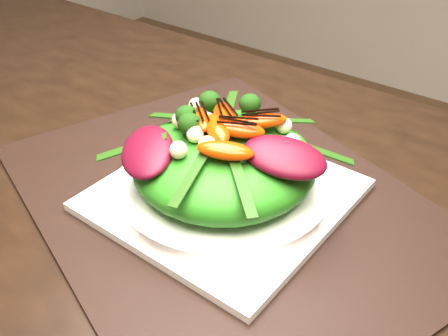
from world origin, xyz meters
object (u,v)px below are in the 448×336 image
Objects in this scene: plate_base at (224,195)px; lettuce_mound at (224,162)px; placemat at (224,199)px; orange_segment at (241,118)px; dining_table at (128,215)px; salad_bowl at (224,185)px.

lettuce_mound reaches higher than plate_base.
lettuce_mound is at bearing 0.00° from placemat.
orange_segment is (-0.00, 0.03, 0.04)m from lettuce_mound.
lettuce_mound is 3.50× the size of orange_segment.
dining_table is at bearing -141.95° from plate_base.
orange_segment is (-0.00, 0.03, 0.09)m from placemat.
placemat is 0.02m from salad_bowl.
salad_bowl is at bearing -90.00° from lettuce_mound.
placemat is 2.52× the size of lettuce_mound.
dining_table is at bearing -141.95° from lettuce_mound.
placemat is at bearing -88.23° from orange_segment.
dining_table is 0.12m from salad_bowl.
lettuce_mound is 0.05m from orange_segment.
placemat is 0.10m from orange_segment.
dining_table reaches higher than plate_base.
lettuce_mound is (0.00, 0.00, 0.05)m from plate_base.
plate_base is 1.25× the size of lettuce_mound.
dining_table is at bearing -141.95° from placemat.
dining_table is 0.14m from lettuce_mound.
plate_base is 1.05× the size of salad_bowl.
orange_segment is at bearing 91.77° from lettuce_mound.
salad_bowl is (0.09, 0.07, 0.04)m from dining_table.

